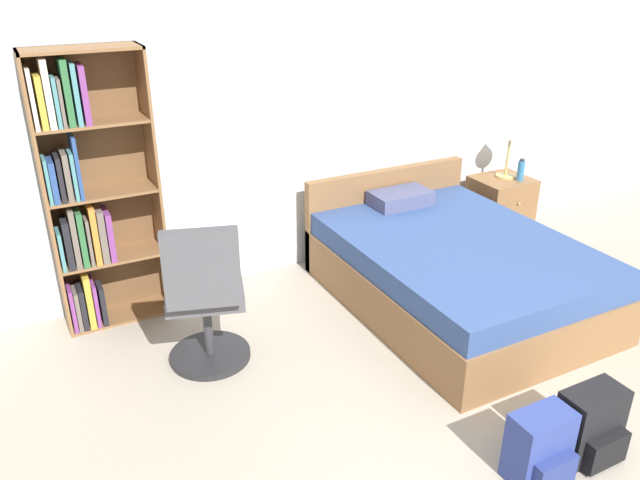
% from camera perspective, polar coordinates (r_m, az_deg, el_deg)
% --- Properties ---
extents(wall_back, '(9.00, 0.06, 2.60)m').
position_cam_1_polar(wall_back, '(5.07, -1.44, 11.51)').
color(wall_back, silver).
rests_on(wall_back, ground_plane).
extents(bookshelf, '(0.74, 0.31, 1.93)m').
position_cam_1_polar(bookshelf, '(4.50, -20.47, 3.83)').
color(bookshelf, brown).
rests_on(bookshelf, ground_plane).
extents(bed, '(1.54, 2.07, 0.79)m').
position_cam_1_polar(bed, '(4.85, 11.96, -2.53)').
color(bed, brown).
rests_on(bed, ground_plane).
extents(office_chair, '(0.60, 0.67, 1.05)m').
position_cam_1_polar(office_chair, '(3.96, -10.45, -5.38)').
color(office_chair, '#232326').
rests_on(office_chair, ground_plane).
extents(nightstand, '(0.51, 0.47, 0.56)m').
position_cam_1_polar(nightstand, '(6.14, 16.10, 2.95)').
color(nightstand, brown).
rests_on(nightstand, ground_plane).
extents(table_lamp, '(0.21, 0.21, 0.53)m').
position_cam_1_polar(table_lamp, '(5.97, 17.04, 9.25)').
color(table_lamp, tan).
rests_on(table_lamp, nightstand).
extents(water_bottle, '(0.06, 0.06, 0.21)m').
position_cam_1_polar(water_bottle, '(6.00, 17.89, 6.08)').
color(water_bottle, teal).
rests_on(water_bottle, nightstand).
extents(backpack_black, '(0.35, 0.25, 0.40)m').
position_cam_1_polar(backpack_black, '(3.72, 23.55, -15.28)').
color(backpack_black, black).
rests_on(backpack_black, ground_plane).
extents(backpack_blue, '(0.32, 0.24, 0.39)m').
position_cam_1_polar(backpack_blue, '(3.50, 19.50, -17.48)').
color(backpack_blue, navy).
rests_on(backpack_blue, ground_plane).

